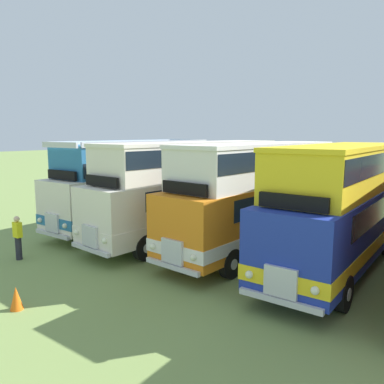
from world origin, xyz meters
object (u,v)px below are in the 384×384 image
bus_fourth_in_row (340,202)px  cone_near_end (16,298)px  marshal_person (18,237)px  bus_first_in_row (137,182)px  bus_third_in_row (258,191)px  bus_second_in_row (194,184)px

bus_fourth_in_row → cone_near_end: bearing=-124.2°
marshal_person → bus_fourth_in_row: bearing=33.0°
bus_first_in_row → marshal_person: 7.07m
marshal_person → cone_near_end: bearing=-28.8°
bus_third_in_row → cone_near_end: size_ratio=15.54×
bus_second_in_row → cone_near_end: bus_second_in_row is taller
bus_third_in_row → cone_near_end: bearing=-104.8°
cone_near_end → bus_second_in_row: bearing=96.5°
bus_fourth_in_row → bus_second_in_row: bearing=174.6°
bus_first_in_row → bus_third_in_row: 7.10m
cone_near_end → marshal_person: marshal_person is taller
bus_second_in_row → bus_third_in_row: bearing=-3.2°
bus_first_in_row → bus_fourth_in_row: (10.63, -0.32, 0.11)m
bus_third_in_row → marshal_person: bus_third_in_row is taller
bus_first_in_row → cone_near_end: (4.63, -9.15, -2.02)m
bus_second_in_row → bus_fourth_in_row: bearing=-5.4°
cone_near_end → marshal_person: bearing=151.2°
bus_third_in_row → cone_near_end: bus_third_in_row is taller
marshal_person → bus_third_in_row: bearing=46.9°
bus_second_in_row → cone_near_end: size_ratio=17.57×
bus_first_in_row → marshal_person: size_ratio=5.93×
cone_near_end → bus_fourth_in_row: bearing=55.8°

